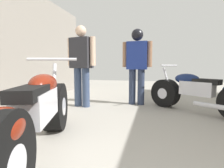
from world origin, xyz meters
name	(u,v)px	position (x,y,z in m)	size (l,w,h in m)	color
ground_plane	(146,119)	(0.00, 3.06, 0.00)	(14.68, 14.68, 0.00)	#A8A399
motorcycle_maroon_cruiser	(36,117)	(-0.93, 1.62, 0.39)	(0.93, 2.00, 0.95)	black
motorcycle_black_naked	(199,94)	(0.89, 3.65, 0.36)	(1.62, 1.32, 0.88)	black
mechanic_in_blue	(81,61)	(-1.36, 3.68, 0.94)	(0.67, 0.33, 1.67)	#384766
mechanic_with_helmet	(137,60)	(-0.26, 4.14, 0.98)	(0.65, 0.25, 1.64)	#2D3851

